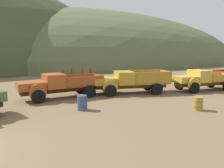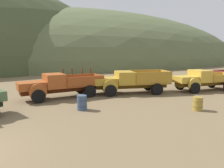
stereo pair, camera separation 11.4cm
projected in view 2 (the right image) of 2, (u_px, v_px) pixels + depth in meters
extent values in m
ellipsoid|color=#56603D|center=(88.00, 63.00, 67.75)|extent=(107.69, 66.20, 30.33)
cube|color=#B7B2A8|center=(1.00, 95.00, 12.60)|extent=(0.42, 1.14, 0.44)
cube|color=#51220D|center=(62.00, 89.00, 16.83)|extent=(6.12, 1.20, 0.36)
cube|color=#A34C1E|center=(31.00, 86.00, 15.65)|extent=(2.00, 1.70, 0.55)
cube|color=#B7B2A8|center=(18.00, 87.00, 15.21)|extent=(0.13, 1.11, 0.44)
cylinder|color=#A34C1E|center=(33.00, 88.00, 16.65)|extent=(1.21, 0.24, 1.20)
cylinder|color=#A34C1E|center=(38.00, 92.00, 15.02)|extent=(1.21, 0.24, 1.20)
cube|color=#A34C1E|center=(54.00, 81.00, 16.44)|extent=(1.50, 1.92, 1.05)
cube|color=black|center=(46.00, 79.00, 16.09)|extent=(0.13, 1.57, 0.59)
cube|color=#97471E|center=(82.00, 84.00, 17.63)|extent=(3.16, 2.08, 0.12)
cube|color=#97471E|center=(77.00, 78.00, 18.39)|extent=(3.07, 0.25, 0.70)
cube|color=#97471E|center=(86.00, 81.00, 16.74)|extent=(3.07, 0.25, 0.70)
cube|color=#97471E|center=(98.00, 78.00, 18.30)|extent=(0.19, 1.93, 0.70)
cube|color=#51220D|center=(90.00, 71.00, 18.91)|extent=(0.08, 0.08, 0.50)
cube|color=#51220D|center=(82.00, 71.00, 18.53)|extent=(0.08, 0.08, 0.50)
cube|color=#51220D|center=(72.00, 71.00, 18.07)|extent=(0.08, 0.08, 0.50)
cube|color=#51220D|center=(63.00, 72.00, 17.69)|extent=(0.08, 0.08, 0.50)
cylinder|color=black|center=(38.00, 96.00, 15.02)|extent=(0.97, 0.33, 0.96)
cylinder|color=black|center=(80.00, 88.00, 18.68)|extent=(0.97, 0.33, 0.96)
cylinder|color=black|center=(90.00, 91.00, 16.96)|extent=(0.97, 0.33, 0.96)
cube|color=#593D12|center=(131.00, 86.00, 18.59)|extent=(6.13, 2.72, 0.36)
cube|color=#B28928|center=(105.00, 81.00, 18.11)|extent=(2.36, 2.28, 0.55)
cube|color=#B7B2A8|center=(95.00, 82.00, 17.95)|extent=(0.43, 1.21, 0.44)
cylinder|color=#B28928|center=(106.00, 83.00, 19.25)|extent=(1.20, 0.52, 1.20)
cylinder|color=#B28928|center=(111.00, 87.00, 17.17)|extent=(1.20, 0.52, 1.20)
cube|color=#B28928|center=(125.00, 78.00, 18.38)|extent=(1.95, 2.39, 1.05)
cube|color=black|center=(117.00, 75.00, 18.23)|extent=(0.55, 1.69, 0.59)
cube|color=#A47826|center=(150.00, 82.00, 18.86)|extent=(3.57, 2.95, 0.12)
cube|color=#A47826|center=(146.00, 75.00, 19.83)|extent=(2.98, 0.98, 0.95)
cube|color=#A47826|center=(154.00, 78.00, 17.73)|extent=(2.98, 0.98, 0.95)
cube|color=#A47826|center=(166.00, 76.00, 19.05)|extent=(0.72, 2.10, 0.95)
cylinder|color=black|center=(106.00, 86.00, 19.34)|extent=(1.00, 0.54, 0.96)
cylinder|color=black|center=(111.00, 91.00, 17.16)|extent=(1.00, 0.54, 0.96)
cylinder|color=black|center=(148.00, 85.00, 20.06)|extent=(1.00, 0.54, 0.96)
cylinder|color=black|center=(157.00, 89.00, 17.88)|extent=(1.00, 0.54, 0.96)
cube|color=brown|center=(204.00, 83.00, 19.94)|extent=(5.80, 1.84, 0.36)
cube|color=gold|center=(185.00, 79.00, 19.22)|extent=(2.05, 1.91, 0.55)
cube|color=#B7B2A8|center=(177.00, 80.00, 18.97)|extent=(0.26, 1.12, 0.44)
cylinder|color=gold|center=(181.00, 82.00, 20.27)|extent=(1.21, 0.37, 1.20)
cylinder|color=gold|center=(194.00, 85.00, 18.44)|extent=(1.21, 0.37, 1.20)
cube|color=gold|center=(200.00, 76.00, 19.67)|extent=(1.61, 2.07, 1.05)
cube|color=black|center=(194.00, 74.00, 19.45)|extent=(0.31, 1.59, 0.59)
cube|color=#B5882D|center=(218.00, 80.00, 20.39)|extent=(3.17, 2.41, 0.12)
cube|color=#B5882D|center=(210.00, 75.00, 21.26)|extent=(2.87, 0.57, 0.55)
cylinder|color=black|center=(180.00, 85.00, 20.36)|extent=(0.99, 0.43, 0.96)
cylinder|color=black|center=(195.00, 88.00, 18.43)|extent=(0.99, 0.43, 0.96)
cylinder|color=black|center=(212.00, 83.00, 21.49)|extent=(0.99, 0.43, 0.96)
cube|color=maroon|center=(224.00, 72.00, 24.56)|extent=(2.61, 0.84, 0.55)
cube|color=maroon|center=(220.00, 73.00, 23.36)|extent=(0.63, 1.90, 0.55)
cylinder|color=black|center=(221.00, 79.00, 24.67)|extent=(1.00, 0.53, 0.96)
cylinder|color=olive|center=(198.00, 104.00, 13.21)|extent=(0.58, 0.58, 0.83)
torus|color=brown|center=(198.00, 101.00, 13.19)|extent=(0.62, 0.62, 0.03)
torus|color=brown|center=(198.00, 106.00, 13.24)|extent=(0.62, 0.62, 0.03)
cylinder|color=#384C6B|center=(82.00, 103.00, 13.31)|extent=(0.60, 0.60, 0.91)
torus|color=#27354A|center=(82.00, 100.00, 13.28)|extent=(0.64, 0.64, 0.03)
torus|color=#27354A|center=(82.00, 106.00, 13.34)|extent=(0.64, 0.64, 0.03)
ellipsoid|color=#4C8438|center=(106.00, 88.00, 20.32)|extent=(0.75, 0.68, 0.68)
ellipsoid|color=#4C8438|center=(108.00, 87.00, 20.48)|extent=(0.94, 0.84, 0.82)
ellipsoid|color=#4C8438|center=(108.00, 87.00, 20.28)|extent=(0.84, 0.75, 0.87)
ellipsoid|color=olive|center=(42.00, 91.00, 18.72)|extent=(0.74, 0.66, 0.70)
ellipsoid|color=olive|center=(42.00, 91.00, 18.75)|extent=(0.86, 0.78, 0.73)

